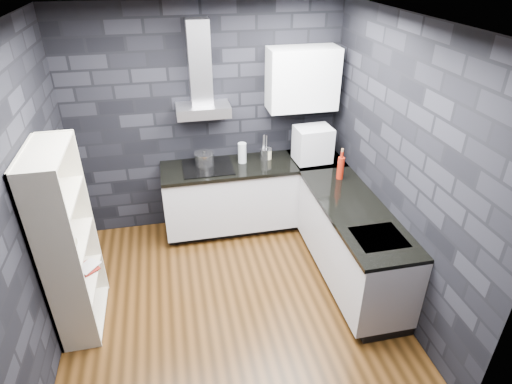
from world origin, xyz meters
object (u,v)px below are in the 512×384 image
object	(u,v)px
glass_vase	(242,153)
red_bottle	(341,168)
bookshelf	(68,243)
storage_jar	(268,154)
fruit_bowl	(65,248)
pot	(204,159)
utensil_crock	(264,154)
appliance_garage	(313,144)

from	to	relation	value
glass_vase	red_bottle	distance (m)	1.18
bookshelf	red_bottle	bearing A→B (deg)	21.91
storage_jar	red_bottle	xyz separation A→B (m)	(0.67, -0.67, 0.07)
red_bottle	fruit_bowl	size ratio (longest dim) A/B	1.09
bookshelf	fruit_bowl	bearing A→B (deg)	-81.17
bookshelf	pot	bearing A→B (deg)	52.81
glass_vase	red_bottle	world-z (taller)	red_bottle
utensil_crock	appliance_garage	size ratio (longest dim) A/B	0.32
pot	appliance_garage	xyz separation A→B (m)	(1.28, -0.17, 0.15)
fruit_bowl	utensil_crock	bearing A→B (deg)	34.33
glass_vase	appliance_garage	distance (m)	0.84
glass_vase	utensil_crock	bearing A→B (deg)	4.85
pot	appliance_garage	world-z (taller)	appliance_garage
red_bottle	bookshelf	world-z (taller)	bookshelf
bookshelf	glass_vase	bearing A→B (deg)	44.33
fruit_bowl	bookshelf	bearing A→B (deg)	90.00
appliance_garage	glass_vase	bearing A→B (deg)	166.28
pot	appliance_garage	size ratio (longest dim) A/B	0.53
glass_vase	bookshelf	bearing A→B (deg)	-144.50
utensil_crock	bookshelf	xyz separation A→B (m)	(-2.07, -1.30, -0.07)
pot	glass_vase	world-z (taller)	glass_vase
pot	appliance_garage	distance (m)	1.30
fruit_bowl	glass_vase	bearing A→B (deg)	37.81
storage_jar	bookshelf	distance (m)	2.49
glass_vase	red_bottle	bearing A→B (deg)	-32.50
glass_vase	storage_jar	world-z (taller)	glass_vase
fruit_bowl	red_bottle	bearing A→B (deg)	15.25
glass_vase	fruit_bowl	size ratio (longest dim) A/B	1.05
fruit_bowl	pot	bearing A→B (deg)	46.37
pot	red_bottle	world-z (taller)	red_bottle
pot	glass_vase	size ratio (longest dim) A/B	0.90
utensil_crock	fruit_bowl	bearing A→B (deg)	-145.67
utensil_crock	glass_vase	bearing A→B (deg)	-175.15
pot	fruit_bowl	distance (m)	1.94
pot	utensil_crock	bearing A→B (deg)	0.75
appliance_garage	fruit_bowl	size ratio (longest dim) A/B	1.78
glass_vase	appliance_garage	xyz separation A→B (m)	(0.82, -0.15, 0.10)
storage_jar	utensil_crock	world-z (taller)	utensil_crock
storage_jar	bookshelf	world-z (taller)	bookshelf
appliance_garage	fruit_bowl	xyz separation A→B (m)	(-2.62, -1.24, -0.19)
pot	storage_jar	bearing A→B (deg)	1.57
pot	red_bottle	bearing A→B (deg)	-24.08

